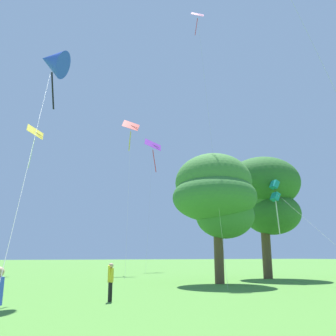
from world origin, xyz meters
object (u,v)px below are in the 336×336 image
object	(u,v)px
kite_red_high	(130,132)
person_in_red_shirt	(111,278)
kite_yellow_diamond	(33,141)
kite_pink_low	(198,28)
kite_purple_streamer	(153,151)
kite_teal_box	(275,192)
tree_left_oak	(264,194)
kite_blue_delta	(53,62)
tree_right_cluster	(216,195)

from	to	relation	value
kite_red_high	person_in_red_shirt	distance (m)	29.59
kite_yellow_diamond	person_in_red_shirt	distance (m)	31.03
kite_pink_low	kite_purple_streamer	distance (m)	21.08
kite_pink_low	kite_teal_box	size ratio (longest dim) A/B	2.68
kite_yellow_diamond	person_in_red_shirt	bearing A→B (deg)	-86.59
kite_yellow_diamond	kite_teal_box	xyz separation A→B (m)	(16.61, -21.05, -8.09)
kite_red_high	kite_purple_streamer	world-z (taller)	kite_purple_streamer
kite_yellow_diamond	kite_red_high	distance (m)	11.23
kite_pink_low	tree_left_oak	xyz separation A→B (m)	(5.95, -0.54, -15.18)
kite_pink_low	kite_teal_box	distance (m)	16.65
kite_blue_delta	kite_pink_low	bearing A→B (deg)	26.42
kite_pink_low	person_in_red_shirt	world-z (taller)	kite_pink_low
kite_pink_low	person_in_red_shirt	xyz separation A→B (m)	(-10.55, -10.39, -21.35)
tree_left_oak	kite_blue_delta	bearing A→B (deg)	-162.58
kite_yellow_diamond	kite_purple_streamer	world-z (taller)	kite_purple_streamer
kite_pink_low	person_in_red_shirt	distance (m)	25.99
person_in_red_shirt	tree_left_oak	xyz separation A→B (m)	(16.50, 9.85, 6.18)
tree_left_oak	person_in_red_shirt	bearing A→B (deg)	-149.15
kite_blue_delta	tree_right_cluster	size ratio (longest dim) A/B	1.47
kite_pink_low	kite_teal_box	world-z (taller)	kite_pink_low
kite_yellow_diamond	kite_purple_streamer	distance (m)	16.28
person_in_red_shirt	tree_left_oak	world-z (taller)	tree_left_oak
kite_purple_streamer	person_in_red_shirt	world-z (taller)	kite_purple_streamer
kite_teal_box	kite_blue_delta	world-z (taller)	kite_blue_delta
kite_pink_low	tree_left_oak	bearing A→B (deg)	-5.20
kite_yellow_diamond	tree_right_cluster	world-z (taller)	kite_yellow_diamond
kite_red_high	kite_teal_box	bearing A→B (deg)	-70.11
kite_red_high	tree_right_cluster	xyz separation A→B (m)	(0.51, -17.46, -10.17)
kite_yellow_diamond	kite_teal_box	size ratio (longest dim) A/B	1.84
kite_yellow_diamond	kite_pink_low	distance (m)	22.50
kite_yellow_diamond	kite_blue_delta	distance (m)	24.02
kite_purple_streamer	kite_yellow_diamond	bearing A→B (deg)	-171.24
kite_pink_low	tree_right_cluster	distance (m)	16.83
kite_pink_low	kite_red_high	bearing A→B (deg)	97.58
kite_pink_low	kite_purple_streamer	bearing A→B (deg)	79.06
kite_blue_delta	person_in_red_shirt	bearing A→B (deg)	-56.14
tree_right_cluster	kite_purple_streamer	bearing A→B (deg)	77.94
kite_teal_box	tree_left_oak	xyz separation A→B (m)	(1.54, 3.17, 0.44)
kite_yellow_diamond	tree_left_oak	size ratio (longest dim) A/B	1.63
kite_red_high	tree_right_cluster	bearing A→B (deg)	-88.33
kite_teal_box	kite_red_high	distance (m)	20.53
person_in_red_shirt	kite_red_high	bearing A→B (deg)	69.78
kite_pink_low	tree_right_cluster	bearing A→B (deg)	-107.40
kite_red_high	person_in_red_shirt	bearing A→B (deg)	-110.22
kite_pink_low	kite_red_high	world-z (taller)	kite_pink_low
kite_pink_low	kite_blue_delta	xyz separation A→B (m)	(-13.14, -6.53, -10.07)
tree_right_cluster	tree_left_oak	size ratio (longest dim) A/B	0.87
kite_pink_low	tree_right_cluster	world-z (taller)	kite_pink_low
person_in_red_shirt	kite_yellow_diamond	bearing A→B (deg)	93.41
kite_pink_low	kite_blue_delta	distance (m)	17.80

